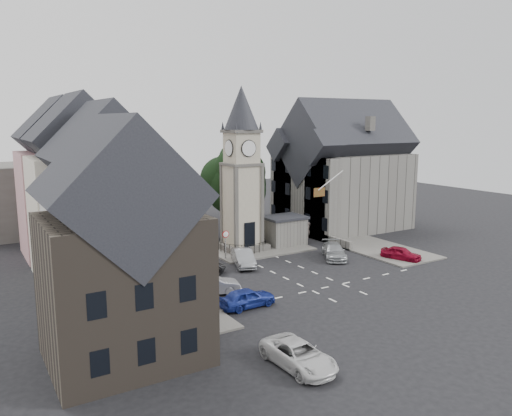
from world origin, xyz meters
TOP-DOWN VIEW (x-y plane):
  - ground at (0.00, 0.00)m, footprint 120.00×120.00m
  - pavement_west at (-12.50, 6.00)m, footprint 6.00×30.00m
  - pavement_east at (12.00, 8.00)m, footprint 6.00×26.00m
  - central_island at (1.50, 8.00)m, footprint 10.00×8.00m
  - road_markings at (0.00, -5.50)m, footprint 20.00×8.00m
  - clock_tower at (0.00, 7.99)m, footprint 4.86×4.86m
  - stone_shelter at (4.80, 7.50)m, footprint 4.30×3.30m
  - town_tree at (2.00, 13.00)m, footprint 7.20×7.20m
  - warning_sign_post at (-3.20, 5.43)m, footprint 0.70×0.19m
  - terrace_pink at (-15.50, 16.00)m, footprint 8.10×7.60m
  - terrace_cream at (-15.50, 8.00)m, footprint 8.10×7.60m
  - terrace_tudor at (-15.50, 0.00)m, footprint 8.10×7.60m
  - building_sw_stone at (-17.00, -9.00)m, footprint 8.60×7.60m
  - backdrop_west at (-12.00, 28.00)m, footprint 20.00×10.00m
  - east_building at (15.59, 11.00)m, footprint 14.40×11.40m
  - east_boundary_wall at (9.20, 10.00)m, footprint 0.40×16.00m
  - flagpole at (8.00, 4.00)m, footprint 3.68×0.10m
  - car_west_blue at (-7.50, -5.92)m, footprint 4.11×1.75m
  - car_west_silver at (-8.48, -2.27)m, footprint 4.59×2.61m
  - car_west_grey at (-7.50, 2.69)m, footprint 5.25×2.70m
  - car_island_silver at (-2.69, 3.06)m, footprint 2.97×4.81m
  - car_island_east at (5.94, 0.78)m, footprint 4.13×5.10m
  - car_east_red at (10.91, -3.00)m, footprint 2.69×4.03m
  - van_sw_white at (-9.50, -14.78)m, footprint 2.42×4.90m
  - pedestrian at (8.89, 8.68)m, footprint 0.76×0.74m

SIDE VIEW (x-z plane):
  - ground at x=0.00m, z-range 0.00..0.00m
  - road_markings at x=0.00m, z-range 0.00..0.01m
  - pavement_west at x=-12.50m, z-range 0.00..0.14m
  - pavement_east at x=12.00m, z-range 0.00..0.14m
  - central_island at x=1.50m, z-range 0.00..0.16m
  - east_boundary_wall at x=9.20m, z-range 0.00..0.90m
  - car_east_red at x=10.91m, z-range 0.00..1.27m
  - van_sw_white at x=-9.50m, z-range 0.00..1.34m
  - car_west_blue at x=-7.50m, z-range 0.00..1.39m
  - car_island_east at x=5.94m, z-range 0.00..1.39m
  - car_west_grey at x=-7.50m, z-range 0.00..1.42m
  - car_west_silver at x=-8.48m, z-range 0.00..1.43m
  - car_island_silver at x=-2.69m, z-range 0.00..1.50m
  - pedestrian at x=8.89m, z-range 0.00..1.76m
  - stone_shelter at x=4.80m, z-range 0.01..3.09m
  - warning_sign_post at x=-3.20m, z-range 0.60..3.45m
  - backdrop_west at x=-12.00m, z-range 0.00..8.00m
  - building_sw_stone at x=-17.00m, z-range 0.15..10.55m
  - terrace_tudor at x=-15.50m, z-range 0.19..12.19m
  - east_building at x=15.59m, z-range -0.04..12.56m
  - terrace_pink at x=-15.50m, z-range 0.18..12.98m
  - terrace_cream at x=-15.50m, z-range 0.18..12.98m
  - town_tree at x=2.00m, z-range 1.57..12.37m
  - flagpole at x=8.00m, z-range 5.63..8.37m
  - clock_tower at x=0.00m, z-range 0.00..16.25m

